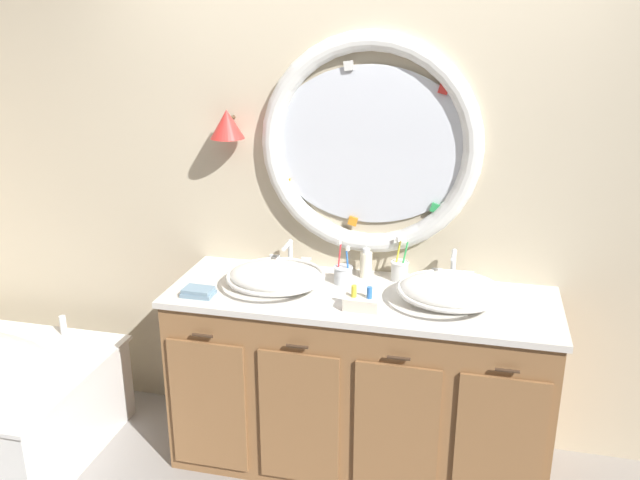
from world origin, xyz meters
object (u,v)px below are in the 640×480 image
object	(u,v)px
toothbrush_holder_left	(343,274)
toiletry_basket	(361,302)
folded_hand_towel	(198,292)
sink_basin_left	(276,276)
toothbrush_holder_right	(400,269)
sink_basin_right	(450,291)
soap_dispenser	(366,264)

from	to	relation	value
toothbrush_holder_left	toiletry_basket	distance (m)	0.31
toothbrush_holder_left	folded_hand_towel	bearing A→B (deg)	-154.24
toiletry_basket	folded_hand_towel	bearing A→B (deg)	-177.89
sink_basin_left	folded_hand_towel	world-z (taller)	sink_basin_left
toothbrush_holder_right	toiletry_basket	xyz separation A→B (m)	(-0.12, -0.38, -0.02)
sink_basin_left	sink_basin_right	bearing A→B (deg)	0.00
sink_basin_right	toothbrush_holder_left	bearing A→B (deg)	165.20
sink_basin_right	folded_hand_towel	world-z (taller)	sink_basin_right
soap_dispenser	toiletry_basket	world-z (taller)	soap_dispenser
folded_hand_towel	sink_basin_left	bearing A→B (deg)	26.97
sink_basin_left	sink_basin_right	xyz separation A→B (m)	(0.82, 0.00, 0.01)
folded_hand_towel	soap_dispenser	bearing A→B (deg)	29.61
sink_basin_left	toothbrush_holder_left	world-z (taller)	toothbrush_holder_left
sink_basin_right	soap_dispenser	xyz separation A→B (m)	(-0.42, 0.24, -0.00)
sink_basin_left	toothbrush_holder_right	xyz separation A→B (m)	(0.56, 0.24, -0.01)
toothbrush_holder_right	folded_hand_towel	size ratio (longest dim) A/B	1.52
sink_basin_right	folded_hand_towel	bearing A→B (deg)	-171.75
sink_basin_right	sink_basin_left	bearing A→B (deg)	-180.00
toothbrush_holder_right	soap_dispenser	world-z (taller)	toothbrush_holder_right
sink_basin_right	toiletry_basket	size ratio (longest dim) A/B	3.08
sink_basin_right	toothbrush_holder_right	xyz separation A→B (m)	(-0.26, 0.24, -0.02)
soap_dispenser	folded_hand_towel	world-z (taller)	soap_dispenser
toothbrush_holder_left	sink_basin_right	bearing A→B (deg)	-14.80
toothbrush_holder_right	soap_dispenser	bearing A→B (deg)	179.65
toothbrush_holder_right	toiletry_basket	distance (m)	0.40
folded_hand_towel	toothbrush_holder_left	bearing A→B (deg)	25.76
toothbrush_holder_left	folded_hand_towel	size ratio (longest dim) A/B	1.51
toothbrush_holder_left	toiletry_basket	bearing A→B (deg)	-63.10
sink_basin_left	folded_hand_towel	xyz separation A→B (m)	(-0.33, -0.17, -0.04)
toothbrush_holder_right	sink_basin_left	bearing A→B (deg)	-156.66
toiletry_basket	toothbrush_holder_right	bearing A→B (deg)	72.25
toiletry_basket	sink_basin_left	bearing A→B (deg)	162.63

